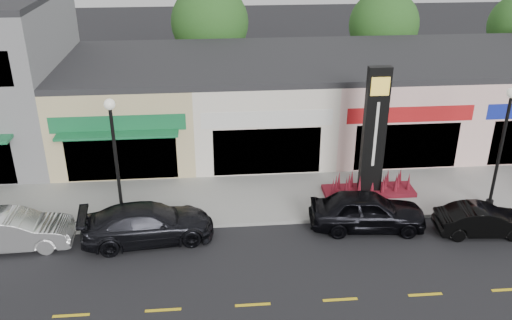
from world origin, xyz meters
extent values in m
plane|color=black|center=(0.00, 0.00, 0.00)|extent=(120.00, 120.00, 0.00)
cube|color=gray|center=(0.00, 4.35, 0.07)|extent=(52.00, 4.30, 0.15)
cube|color=gray|center=(0.00, 2.10, 0.07)|extent=(52.00, 0.20, 0.15)
cube|color=tan|center=(-8.50, 11.50, 2.25)|extent=(7.00, 10.00, 4.50)
cube|color=#262628|center=(-8.50, 11.50, 4.65)|extent=(7.00, 10.00, 0.30)
cube|color=black|center=(-8.50, 6.55, 1.40)|extent=(5.25, 0.10, 2.40)
cube|color=#17693A|center=(-8.50, 6.55, 3.10)|extent=(6.30, 0.12, 0.80)
cube|color=#17693A|center=(-8.50, 6.10, 2.70)|extent=(5.60, 0.90, 0.12)
cube|color=beige|center=(-1.50, 11.50, 2.25)|extent=(7.00, 10.00, 4.50)
cube|color=#262628|center=(-1.50, 11.50, 4.65)|extent=(7.00, 10.00, 0.30)
cube|color=black|center=(-1.50, 6.55, 1.40)|extent=(5.25, 0.10, 2.40)
cube|color=silver|center=(-1.50, 6.55, 3.10)|extent=(6.30, 0.12, 0.80)
cube|color=beige|center=(5.50, 11.50, 2.25)|extent=(7.00, 10.00, 4.50)
cube|color=#262628|center=(5.50, 11.50, 4.65)|extent=(7.00, 10.00, 0.30)
cube|color=black|center=(5.50, 6.55, 1.40)|extent=(5.25, 0.10, 2.40)
cube|color=red|center=(5.50, 6.55, 3.10)|extent=(6.30, 0.12, 0.80)
cube|color=beige|center=(12.50, 11.50, 2.25)|extent=(7.00, 10.00, 4.50)
cube|color=#262628|center=(12.50, 11.50, 4.65)|extent=(7.00, 10.00, 0.30)
cylinder|color=#382619|center=(-4.00, 19.50, 1.57)|extent=(0.36, 0.36, 3.15)
sphere|color=#244C17|center=(-4.00, 19.50, 5.23)|extent=(5.20, 5.20, 5.20)
cylinder|color=#382619|center=(8.00, 19.50, 1.49)|extent=(0.36, 0.36, 2.97)
sphere|color=#244C17|center=(8.00, 19.50, 4.89)|extent=(4.80, 4.80, 4.80)
cylinder|color=#382619|center=(18.00, 19.50, 1.40)|extent=(0.36, 0.36, 2.80)
cylinder|color=black|center=(-8.00, 2.50, 0.30)|extent=(0.32, 0.32, 0.30)
cylinder|color=black|center=(-8.00, 2.50, 2.80)|extent=(0.14, 0.14, 5.00)
sphere|color=silver|center=(-8.00, 2.50, 5.40)|extent=(0.44, 0.44, 0.44)
cylinder|color=black|center=(8.00, 2.50, 0.30)|extent=(0.32, 0.32, 0.30)
cylinder|color=black|center=(8.00, 2.50, 2.80)|extent=(0.14, 0.14, 5.00)
sphere|color=silver|center=(8.00, 2.50, 5.40)|extent=(0.44, 0.44, 0.44)
cube|color=maroon|center=(3.00, 4.20, 0.25)|extent=(4.20, 1.30, 0.20)
cube|color=black|center=(3.00, 4.20, 3.15)|extent=(1.00, 0.40, 6.00)
cube|color=yellow|center=(3.00, 3.98, 5.35)|extent=(0.80, 0.05, 0.80)
cube|color=silver|center=(3.00, 3.98, 3.15)|extent=(0.12, 0.04, 3.00)
imported|color=silver|center=(-12.02, 1.30, 0.74)|extent=(1.76, 4.58, 1.49)
imported|color=black|center=(-6.84, 1.35, 0.76)|extent=(2.73, 5.44, 1.52)
imported|color=black|center=(2.14, 1.47, 0.81)|extent=(2.31, 4.90, 1.62)
imported|color=black|center=(6.71, 0.59, 0.63)|extent=(1.60, 3.88, 1.25)
camera|label=1|loc=(-4.18, -17.47, 12.11)|focal=38.00mm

